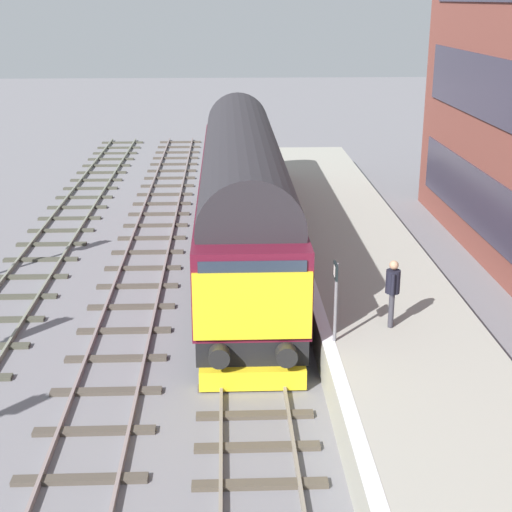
{
  "coord_description": "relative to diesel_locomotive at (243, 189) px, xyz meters",
  "views": [
    {
      "loc": [
        -0.56,
        -18.01,
        8.46
      ],
      "look_at": [
        0.2,
        0.63,
        2.17
      ],
      "focal_mm": 53.74,
      "sensor_mm": 36.0,
      "label": 1
    }
  ],
  "objects": [
    {
      "name": "track_main",
      "position": [
        -0.0,
        -6.63,
        -2.43
      ],
      "size": [
        2.5,
        60.0,
        0.15
      ],
      "color": "slate",
      "rests_on": "ground"
    },
    {
      "name": "waiting_passenger",
      "position": [
        3.35,
        -7.89,
        -0.49
      ],
      "size": [
        0.4,
        0.5,
        1.64
      ],
      "rotation": [
        0.0,
        0.0,
        1.36
      ],
      "color": "#35343C",
      "rests_on": "station_platform"
    },
    {
      "name": "track_adjacent_west",
      "position": [
        -3.32,
        -6.63,
        -2.43
      ],
      "size": [
        2.5,
        60.0,
        0.15
      ],
      "color": "gray",
      "rests_on": "ground"
    },
    {
      "name": "station_platform",
      "position": [
        3.6,
        -6.63,
        -1.98
      ],
      "size": [
        4.0,
        44.0,
        1.01
      ],
      "color": "#9C9A8F",
      "rests_on": "ground"
    },
    {
      "name": "ground_plane",
      "position": [
        -0.0,
        -6.63,
        -2.48
      ],
      "size": [
        140.0,
        140.0,
        0.0
      ],
      "primitive_type": "plane",
      "color": "slate",
      "rests_on": "ground"
    },
    {
      "name": "diesel_locomotive",
      "position": [
        0.0,
        0.0,
        0.0
      ],
      "size": [
        2.74,
        18.45,
        4.68
      ],
      "color": "black",
      "rests_on": "ground"
    },
    {
      "name": "platform_number_sign",
      "position": [
        1.88,
        -8.7,
        -0.22
      ],
      "size": [
        0.1,
        0.44,
        1.88
      ],
      "color": "slate",
      "rests_on": "station_platform"
    }
  ]
}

